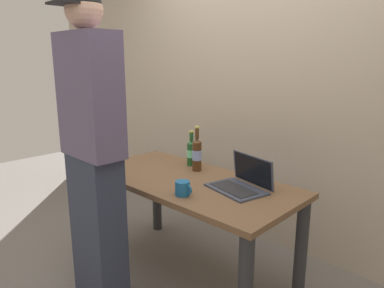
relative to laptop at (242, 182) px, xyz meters
name	(u,v)px	position (x,y,z in m)	size (l,w,h in m)	color
ground_plane	(189,273)	(-0.37, -0.10, -0.76)	(8.00, 8.00, 0.00)	slate
desk	(189,196)	(-0.37, -0.10, -0.17)	(1.51, 0.72, 0.71)	brown
laptop	(242,182)	(0.00, 0.00, 0.00)	(0.41, 0.34, 0.20)	#383D4C
beer_bottle_dark	(197,154)	(-0.46, 0.09, 0.08)	(0.07, 0.07, 0.33)	#472B14
beer_bottle_amber	(191,152)	(-0.58, 0.15, 0.06)	(0.07, 0.07, 0.27)	#1E5123
person_figure	(94,157)	(-0.51, -0.72, 0.21)	(0.41, 0.27, 1.88)	#2D3347
coffee_mug	(183,188)	(-0.19, -0.33, 0.00)	(0.12, 0.09, 0.09)	#19598C
back_wall	(262,86)	(-0.37, 0.76, 0.54)	(6.00, 0.10, 2.60)	tan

